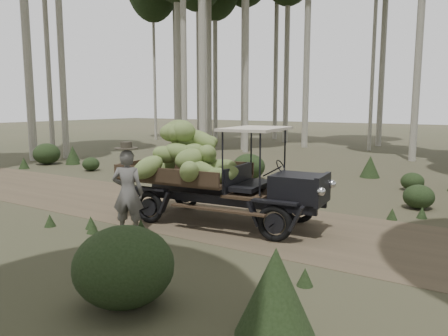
{
  "coord_description": "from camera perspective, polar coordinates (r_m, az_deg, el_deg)",
  "views": [
    {
      "loc": [
        7.21,
        -9.21,
        2.89
      ],
      "look_at": [
        1.59,
        -0.43,
        1.37
      ],
      "focal_mm": 35.0,
      "sensor_mm": 36.0,
      "label": 1
    }
  ],
  "objects": [
    {
      "name": "farmer",
      "position": [
        9.86,
        -12.45,
        -3.01
      ],
      "size": [
        0.83,
        0.73,
        2.08
      ],
      "rotation": [
        0.0,
        0.0,
        3.62
      ],
      "color": "#585550",
      "rests_on": "ground"
    },
    {
      "name": "ground",
      "position": [
        12.05,
        -5.29,
        -5.6
      ],
      "size": [
        120.0,
        120.0,
        0.0
      ],
      "primitive_type": "plane",
      "color": "#473D2B",
      "rests_on": "ground"
    },
    {
      "name": "undergrowth",
      "position": [
        9.02,
        -5.23,
        -6.83
      ],
      "size": [
        24.14,
        20.75,
        1.39
      ],
      "color": "#233319",
      "rests_on": "ground"
    },
    {
      "name": "banana_truck",
      "position": [
        10.67,
        -2.64,
        0.76
      ],
      "size": [
        5.31,
        2.73,
        2.59
      ],
      "rotation": [
        0.0,
        0.0,
        0.1
      ],
      "color": "black",
      "rests_on": "ground"
    },
    {
      "name": "dirt_track",
      "position": [
        12.05,
        -5.29,
        -5.58
      ],
      "size": [
        70.0,
        4.0,
        0.01
      ],
      "primitive_type": "cube",
      "color": "brown",
      "rests_on": "ground"
    }
  ]
}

